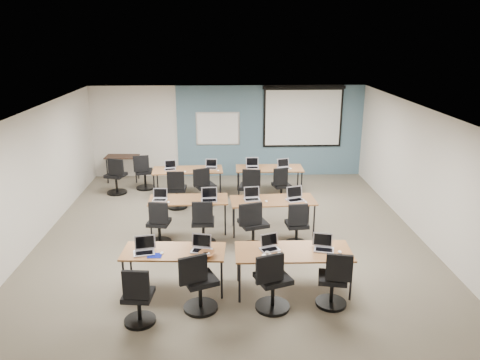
{
  "coord_description": "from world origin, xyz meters",
  "views": [
    {
      "loc": [
        -0.16,
        -9.14,
        4.17
      ],
      "look_at": [
        0.2,
        0.4,
        1.14
      ],
      "focal_mm": 35.0,
      "sensor_mm": 36.0,
      "label": 1
    }
  ],
  "objects_px": {
    "task_chair_11": "(281,188)",
    "task_chair_10": "(250,191)",
    "laptop_5": "(209,197)",
    "laptop_2": "(270,246)",
    "task_chair_2": "(272,286)",
    "laptop_7": "(295,197)",
    "task_chair_0": "(138,301)",
    "task_chair_6": "(253,229)",
    "training_table_mid_left": "(189,201)",
    "training_table_mid_right": "(273,202)",
    "spare_chair_b": "(116,179)",
    "laptop_11": "(283,166)",
    "training_table_back_right": "(269,169)",
    "laptop_4": "(160,197)",
    "task_chair_7": "(297,228)",
    "task_chair_3": "(334,284)",
    "task_chair_8": "(177,193)",
    "training_table_front_right": "(293,253)",
    "laptop_10": "(252,165)",
    "task_chair_9": "(204,190)",
    "laptop_8": "(170,167)",
    "whiteboard": "(218,129)",
    "training_table_back_left": "(188,171)",
    "laptop_1": "(201,247)",
    "spare_chair_a": "(144,175)",
    "utility_table": "(122,159)",
    "training_table_front_left": "(174,253)",
    "laptop_3": "(323,246)",
    "task_chair_4": "(159,227)",
    "projector_screen": "(303,114)",
    "laptop_9": "(211,166)",
    "task_chair_5": "(203,226)",
    "laptop_0": "(144,249)",
    "task_chair_1": "(199,287)",
    "laptop_6": "(252,196)"
  },
  "relations": [
    {
      "from": "task_chair_5",
      "to": "laptop_0",
      "type": "bearing_deg",
      "value": -116.03
    },
    {
      "from": "training_table_mid_left",
      "to": "laptop_7",
      "type": "xyz_separation_m",
      "value": [
        2.29,
        -0.13,
        0.12
      ]
    },
    {
      "from": "whiteboard",
      "to": "task_chair_10",
      "type": "xyz_separation_m",
      "value": [
        0.8,
        -2.68,
        -1.03
      ]
    },
    {
      "from": "laptop_5",
      "to": "laptop_11",
      "type": "bearing_deg",
      "value": 47.43
    },
    {
      "from": "task_chair_0",
      "to": "task_chair_7",
      "type": "xyz_separation_m",
      "value": [
        2.74,
        2.57,
        -0.0
      ]
    },
    {
      "from": "training_table_mid_left",
      "to": "task_chair_9",
      "type": "height_order",
      "value": "task_chair_9"
    },
    {
      "from": "utility_table",
      "to": "laptop_5",
      "type": "bearing_deg",
      "value": -52.27
    },
    {
      "from": "training_table_front_right",
      "to": "laptop_10",
      "type": "relative_size",
      "value": 5.69
    },
    {
      "from": "task_chair_1",
      "to": "task_chair_4",
      "type": "relative_size",
      "value": 1.06
    },
    {
      "from": "laptop_8",
      "to": "task_chair_3",
      "type": "bearing_deg",
      "value": -71.52
    },
    {
      "from": "task_chair_5",
      "to": "laptop_9",
      "type": "height_order",
      "value": "task_chair_5"
    },
    {
      "from": "training_table_mid_right",
      "to": "task_chair_4",
      "type": "xyz_separation_m",
      "value": [
        -2.37,
        -0.58,
        -0.29
      ]
    },
    {
      "from": "training_table_back_right",
      "to": "task_chair_2",
      "type": "relative_size",
      "value": 1.72
    },
    {
      "from": "task_chair_2",
      "to": "laptop_7",
      "type": "height_order",
      "value": "task_chair_2"
    },
    {
      "from": "training_table_mid_left",
      "to": "utility_table",
      "type": "height_order",
      "value": "utility_table"
    },
    {
      "from": "training_table_mid_left",
      "to": "laptop_2",
      "type": "height_order",
      "value": "laptop_2"
    },
    {
      "from": "training_table_front_left",
      "to": "laptop_8",
      "type": "relative_size",
      "value": 5.66
    },
    {
      "from": "laptop_5",
      "to": "spare_chair_b",
      "type": "distance_m",
      "value": 3.65
    },
    {
      "from": "laptop_11",
      "to": "utility_table",
      "type": "relative_size",
      "value": 0.35
    },
    {
      "from": "task_chair_0",
      "to": "task_chair_6",
      "type": "bearing_deg",
      "value": 58.74
    },
    {
      "from": "laptop_6",
      "to": "projector_screen",
      "type": "bearing_deg",
      "value": 58.79
    },
    {
      "from": "spare_chair_b",
      "to": "laptop_9",
      "type": "bearing_deg",
      "value": 14.84
    },
    {
      "from": "task_chair_1",
      "to": "task_chair_5",
      "type": "distance_m",
      "value": 2.38
    },
    {
      "from": "task_chair_11",
      "to": "task_chair_10",
      "type": "bearing_deg",
      "value": -173.42
    },
    {
      "from": "training_table_back_left",
      "to": "laptop_9",
      "type": "distance_m",
      "value": 0.63
    },
    {
      "from": "training_table_mid_left",
      "to": "training_table_front_right",
      "type": "bearing_deg",
      "value": -54.38
    },
    {
      "from": "training_table_front_left",
      "to": "task_chair_9",
      "type": "distance_m",
      "value": 4.08
    },
    {
      "from": "laptop_4",
      "to": "task_chair_8",
      "type": "height_order",
      "value": "task_chair_8"
    },
    {
      "from": "training_table_back_right",
      "to": "laptop_4",
      "type": "distance_m",
      "value": 3.51
    },
    {
      "from": "laptop_2",
      "to": "laptop_11",
      "type": "relative_size",
      "value": 0.93
    },
    {
      "from": "task_chair_0",
      "to": "task_chair_3",
      "type": "bearing_deg",
      "value": 12.71
    },
    {
      "from": "laptop_1",
      "to": "laptop_11",
      "type": "height_order",
      "value": "same"
    },
    {
      "from": "task_chair_6",
      "to": "spare_chair_a",
      "type": "relative_size",
      "value": 1.05
    },
    {
      "from": "task_chair_6",
      "to": "task_chair_0",
      "type": "bearing_deg",
      "value": -144.39
    },
    {
      "from": "training_table_mid_left",
      "to": "task_chair_6",
      "type": "bearing_deg",
      "value": -38.04
    },
    {
      "from": "laptop_4",
      "to": "task_chair_10",
      "type": "height_order",
      "value": "task_chair_10"
    },
    {
      "from": "laptop_9",
      "to": "training_table_back_left",
      "type": "bearing_deg",
      "value": -165.55
    },
    {
      "from": "training_table_front_right",
      "to": "laptop_4",
      "type": "relative_size",
      "value": 6.3
    },
    {
      "from": "laptop_2",
      "to": "laptop_8",
      "type": "relative_size",
      "value": 1.03
    },
    {
      "from": "task_chair_3",
      "to": "task_chair_8",
      "type": "distance_m",
      "value": 5.29
    },
    {
      "from": "laptop_5",
      "to": "laptop_2",
      "type": "bearing_deg",
      "value": -69.83
    },
    {
      "from": "task_chair_9",
      "to": "laptop_11",
      "type": "distance_m",
      "value": 2.21
    },
    {
      "from": "projector_screen",
      "to": "spare_chair_a",
      "type": "xyz_separation_m",
      "value": [
        -4.53,
        -1.16,
        -1.48
      ]
    },
    {
      "from": "training_table_front_right",
      "to": "task_chair_9",
      "type": "height_order",
      "value": "task_chair_9"
    },
    {
      "from": "whiteboard",
      "to": "training_table_back_left",
      "type": "xyz_separation_m",
      "value": [
        -0.79,
        -1.77,
        -0.76
      ]
    },
    {
      "from": "training_table_mid_right",
      "to": "spare_chair_b",
      "type": "bearing_deg",
      "value": 143.08
    },
    {
      "from": "whiteboard",
      "to": "laptop_11",
      "type": "bearing_deg",
      "value": -45.93
    },
    {
      "from": "laptop_3",
      "to": "spare_chair_b",
      "type": "relative_size",
      "value": 0.32
    },
    {
      "from": "laptop_1",
      "to": "laptop_10",
      "type": "relative_size",
      "value": 0.97
    },
    {
      "from": "laptop_8",
      "to": "task_chair_10",
      "type": "distance_m",
      "value": 2.27
    }
  ]
}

